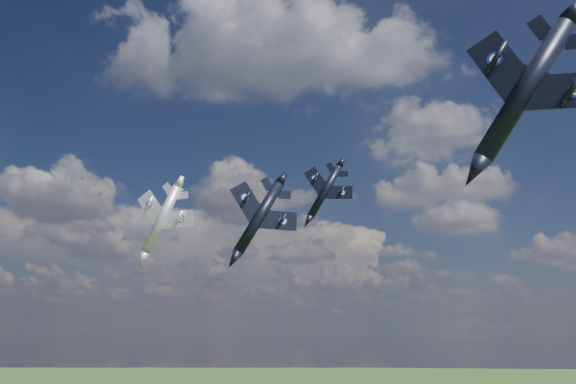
% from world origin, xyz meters
% --- Properties ---
extents(jet_lead_navy, '(15.96, 18.56, 8.38)m').
position_xyz_m(jet_lead_navy, '(4.57, 15.99, 81.17)').
color(jet_lead_navy, black).
extents(jet_right_navy, '(16.42, 19.31, 9.50)m').
position_xyz_m(jet_right_navy, '(31.16, -17.30, 83.80)').
color(jet_right_navy, black).
extents(jet_high_navy, '(9.49, 13.05, 7.01)m').
position_xyz_m(jet_high_navy, '(12.97, 29.11, 87.86)').
color(jet_high_navy, black).
extents(jet_left_silver, '(13.74, 17.30, 7.88)m').
position_xyz_m(jet_left_silver, '(-12.73, 24.89, 83.04)').
color(jet_left_silver, '#AEB0B9').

